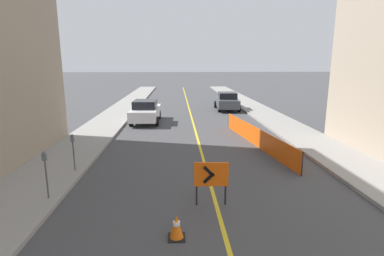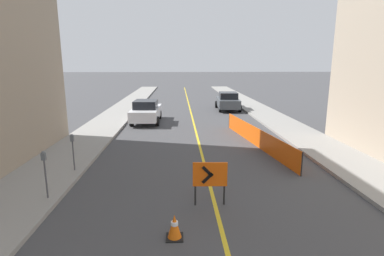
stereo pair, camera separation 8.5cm
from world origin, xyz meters
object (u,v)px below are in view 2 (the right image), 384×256
at_px(parked_car_curb_near, 146,111).
at_px(parked_car_curb_mid, 228,101).
at_px(traffic_cone_fourth, 175,227).
at_px(parking_meter_near_curb, 73,145).
at_px(parking_meter_far_curb, 44,165).
at_px(arrow_barricade_primary, 210,176).

bearing_deg(parked_car_curb_near, parked_car_curb_mid, 41.41).
bearing_deg(traffic_cone_fourth, parked_car_curb_near, 98.45).
height_order(traffic_cone_fourth, parked_car_curb_near, parked_car_curb_near).
xyz_separation_m(parked_car_curb_near, parking_meter_near_curb, (-1.70, -10.00, 0.33)).
relative_size(traffic_cone_fourth, parked_car_curb_mid, 0.14).
xyz_separation_m(parked_car_curb_near, parking_meter_far_curb, (-1.70, -12.40, 0.37)).
bearing_deg(parked_car_curb_near, arrow_barricade_primary, -74.13).
height_order(arrow_barricade_primary, parking_meter_near_curb, parking_meter_near_curb).
xyz_separation_m(parked_car_curb_near, parked_car_curb_mid, (6.70, 5.52, 0.00)).
bearing_deg(traffic_cone_fourth, arrow_barricade_primary, 58.84).
bearing_deg(arrow_barricade_primary, parked_car_curb_mid, 81.18).
bearing_deg(parked_car_curb_near, parking_meter_far_curb, -95.85).
distance_m(traffic_cone_fourth, parked_car_curb_near, 14.67).
bearing_deg(parking_meter_far_curb, arrow_barricade_primary, -4.79).
relative_size(traffic_cone_fourth, arrow_barricade_primary, 0.46).
distance_m(parked_car_curb_near, parking_meter_far_curb, 12.53).
bearing_deg(parked_car_curb_mid, traffic_cone_fourth, -99.45).
height_order(traffic_cone_fourth, parked_car_curb_mid, parked_car_curb_mid).
height_order(traffic_cone_fourth, parking_meter_far_curb, parking_meter_far_curb).
bearing_deg(parking_meter_far_curb, parked_car_curb_mid, 64.88).
height_order(arrow_barricade_primary, parked_car_curb_near, parked_car_curb_near).
height_order(parking_meter_near_curb, parking_meter_far_curb, parking_meter_far_curb).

